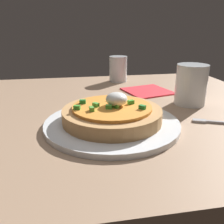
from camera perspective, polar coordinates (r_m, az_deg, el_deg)
dining_table at (r=64.07cm, az=0.13°, el=0.08°), size 91.09×77.01×2.71cm
plate at (r=51.62cm, az=0.00°, el=-2.68°), size 28.05×28.05×1.13cm
pizza at (r=50.79cm, az=0.03°, el=-0.31°), size 20.48×20.48×6.12cm
cup_near at (r=67.83cm, az=17.76°, el=5.53°), size 8.02×8.02×10.47cm
cup_far at (r=91.18cm, az=1.42°, el=9.72°), size 6.44×6.44×9.10cm
fork at (r=57.62cm, az=22.81°, el=-2.18°), size 11.04×5.57×0.50cm
napkin at (r=78.45cm, az=8.22°, el=4.81°), size 15.94×15.94×0.40cm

